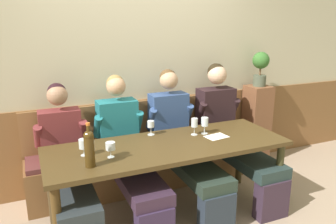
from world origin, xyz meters
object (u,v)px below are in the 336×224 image
(wine_bottle_amber_mid, at_px, (89,147))
(potted_plant, at_px, (261,66))
(wine_glass_near_bucket, at_px, (194,124))
(dining_table, at_px, (169,153))
(person_left_seat, at_px, (230,129))
(wine_glass_by_bottle, at_px, (205,123))
(wine_glass_mid_right, at_px, (84,144))
(wall_bench, at_px, (144,162))
(person_center_right_seat, at_px, (127,148))
(person_right_seat, at_px, (181,139))
(person_center_left_seat, at_px, (67,162))
(wine_glass_left_end, at_px, (110,147))
(wine_glass_right_end, at_px, (151,125))

(wine_bottle_amber_mid, bearing_deg, potted_plant, 21.86)
(wine_glass_near_bucket, bearing_deg, dining_table, -158.00)
(person_left_seat, xyz_separation_m, wine_glass_near_bucket, (-0.56, -0.22, 0.20))
(person_left_seat, bearing_deg, wine_bottle_amber_mid, -161.33)
(wine_bottle_amber_mid, relative_size, wine_glass_by_bottle, 2.13)
(person_left_seat, distance_m, wine_glass_mid_right, 1.66)
(wine_glass_mid_right, distance_m, potted_plant, 2.40)
(wall_bench, height_order, wine_glass_by_bottle, wall_bench)
(person_center_right_seat, bearing_deg, potted_plant, 11.83)
(person_right_seat, relative_size, wine_glass_near_bucket, 7.88)
(wall_bench, xyz_separation_m, person_left_seat, (0.88, -0.33, 0.37))
(person_left_seat, xyz_separation_m, potted_plant, (0.65, 0.36, 0.61))
(person_center_left_seat, relative_size, wine_glass_left_end, 9.61)
(wine_bottle_amber_mid, height_order, wine_glass_near_bucket, wine_bottle_amber_mid)
(wine_glass_by_bottle, relative_size, wine_glass_left_end, 1.26)
(person_center_right_seat, height_order, person_right_seat, person_right_seat)
(person_left_seat, xyz_separation_m, wine_glass_right_end, (-0.94, -0.06, 0.18))
(wine_glass_left_end, height_order, potted_plant, potted_plant)
(person_center_right_seat, distance_m, wine_glass_left_end, 0.53)
(wine_glass_right_end, height_order, wine_glass_by_bottle, wine_glass_by_bottle)
(dining_table, distance_m, person_left_seat, 0.95)
(dining_table, relative_size, wine_bottle_amber_mid, 6.23)
(wall_bench, relative_size, wine_glass_right_end, 17.48)
(person_left_seat, bearing_deg, potted_plant, 29.23)
(person_right_seat, bearing_deg, wine_bottle_amber_mid, -152.74)
(wine_glass_by_bottle, bearing_deg, wine_glass_mid_right, -175.99)
(person_center_left_seat, relative_size, wine_glass_by_bottle, 7.60)
(person_center_left_seat, distance_m, wine_bottle_amber_mid, 0.59)
(wine_glass_mid_right, xyz_separation_m, wine_glass_by_bottle, (1.17, 0.08, 0.01))
(dining_table, height_order, person_center_left_seat, person_center_left_seat)
(wall_bench, height_order, wine_glass_mid_right, wall_bench)
(wall_bench, bearing_deg, wine_glass_mid_right, -139.10)
(wall_bench, xyz_separation_m, wine_glass_mid_right, (-0.74, -0.64, 0.56))
(wine_bottle_amber_mid, xyz_separation_m, wine_glass_near_bucket, (1.06, 0.32, -0.04))
(person_center_left_seat, distance_m, person_right_seat, 1.14)
(wall_bench, bearing_deg, wine_glass_right_end, -98.54)
(person_center_right_seat, height_order, wine_bottle_amber_mid, person_center_right_seat)
(wine_glass_right_end, bearing_deg, potted_plant, 14.73)
(dining_table, height_order, wine_glass_left_end, wine_glass_left_end)
(person_center_left_seat, relative_size, person_right_seat, 0.95)
(dining_table, distance_m, person_center_right_seat, 0.44)
(person_left_seat, bearing_deg, wine_glass_mid_right, -169.13)
(wine_glass_mid_right, bearing_deg, person_right_seat, 15.81)
(person_center_left_seat, height_order, wine_bottle_amber_mid, person_center_left_seat)
(person_center_right_seat, relative_size, wine_glass_right_end, 9.09)
(wall_bench, bearing_deg, person_left_seat, -20.31)
(wine_glass_right_end, distance_m, wine_glass_left_end, 0.62)
(person_center_right_seat, relative_size, wine_bottle_amber_mid, 3.69)
(person_center_right_seat, distance_m, potted_plant, 1.97)
(wine_glass_near_bucket, xyz_separation_m, wine_glass_right_end, (-0.38, 0.16, -0.01))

